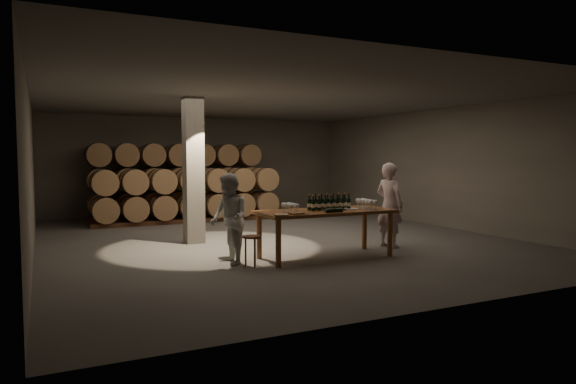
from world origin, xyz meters
name	(u,v)px	position (x,y,z in m)	size (l,w,h in m)	color
room	(193,171)	(-1.80, 0.20, 1.60)	(12.00, 12.00, 12.00)	#595653
tasting_table	(325,216)	(0.00, -2.50, 0.80)	(2.60, 1.10, 0.90)	brown
barrel_stack_back	(177,179)	(-0.96, 5.20, 1.20)	(5.48, 0.95, 2.31)	brown
barrel_stack_front	(189,194)	(-0.96, 3.80, 0.83)	(5.48, 0.95, 1.57)	brown
bottle_cluster	(329,204)	(0.11, -2.45, 1.01)	(0.86, 0.23, 0.31)	black
lying_bottles	(334,210)	(-0.04, -2.90, 0.94)	(0.44, 0.07, 0.07)	black
glass_cluster_left	(290,206)	(-0.81, -2.64, 1.03)	(0.20, 0.42, 0.18)	silver
glass_cluster_right	(367,202)	(0.87, -2.59, 1.04)	(0.20, 0.53, 0.19)	silver
plate	(351,209)	(0.51, -2.57, 0.91)	(0.31, 0.31, 0.02)	silver
notebook_near	(296,213)	(-0.82, -2.87, 0.92)	(0.24, 0.19, 0.03)	brown
notebook_corner	(281,215)	(-1.12, -2.93, 0.91)	(0.24, 0.31, 0.03)	brown
pen	(307,214)	(-0.64, -2.95, 0.91)	(0.01, 0.01, 0.13)	black
stool	(252,241)	(-1.55, -2.63, 0.44)	(0.32, 0.32, 0.53)	brown
person_man	(389,205)	(1.76, -2.13, 0.89)	(0.65, 0.43, 1.78)	beige
person_woman	(229,219)	(-1.85, -2.30, 0.81)	(0.79, 0.61, 1.62)	silver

